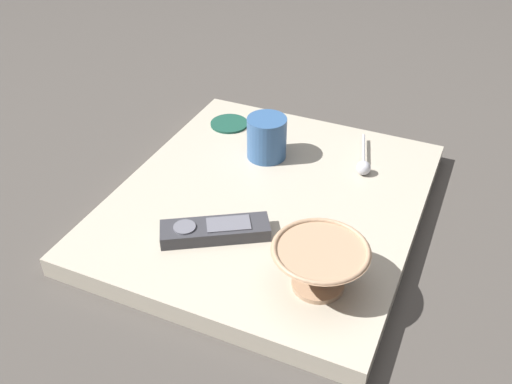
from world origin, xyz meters
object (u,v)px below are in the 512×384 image
object	(u,v)px
drink_coaster	(229,124)
teaspoon	(364,165)
cereal_bowl	(319,265)
coffee_mug	(267,138)
tv_remote_near	(215,230)

from	to	relation	value
drink_coaster	teaspoon	bearing A→B (deg)	79.66
cereal_bowl	teaspoon	world-z (taller)	cereal_bowl
teaspoon	drink_coaster	world-z (taller)	teaspoon
coffee_mug	teaspoon	bearing A→B (deg)	97.72
tv_remote_near	drink_coaster	xyz separation A→B (m)	(-0.35, -0.15, -0.01)
teaspoon	tv_remote_near	bearing A→B (deg)	-31.04
coffee_mug	tv_remote_near	size ratio (longest dim) A/B	0.47
tv_remote_near	drink_coaster	world-z (taller)	tv_remote_near
tv_remote_near	drink_coaster	distance (m)	0.38
cereal_bowl	drink_coaster	bearing A→B (deg)	-138.83
cereal_bowl	tv_remote_near	distance (m)	0.20
cereal_bowl	drink_coaster	distance (m)	0.52
cereal_bowl	drink_coaster	xyz separation A→B (m)	(-0.39, -0.34, -0.04)
cereal_bowl	tv_remote_near	xyz separation A→B (m)	(-0.04, -0.20, -0.03)
cereal_bowl	tv_remote_near	world-z (taller)	cereal_bowl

